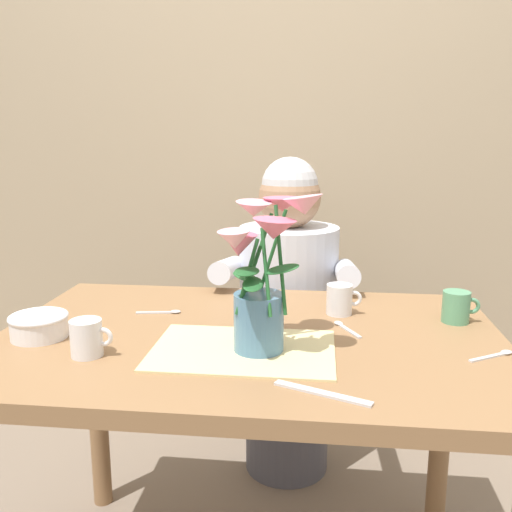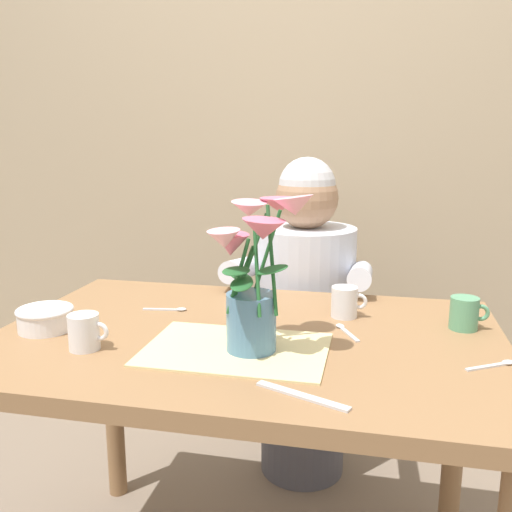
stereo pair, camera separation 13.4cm
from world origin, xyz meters
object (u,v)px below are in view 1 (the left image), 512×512
Objects in this scene: ceramic_bowl at (39,325)px; ceramic_mug at (340,299)px; tea_cup at (87,338)px; seated_person at (288,322)px; flower_vase at (262,274)px; dinner_knife at (322,393)px; coffee_cup at (457,307)px.

ceramic_bowl is 1.46× the size of ceramic_mug.
tea_cup is (0.16, -0.09, 0.01)m from ceramic_bowl.
flower_vase is at bearing -89.83° from seated_person.
coffee_cup is at bearing 75.65° from dinner_knife.
flower_vase is 0.40m from tea_cup.
ceramic_bowl is at bearing -159.94° from ceramic_mug.
flower_vase is 1.84× the size of dinner_knife.
flower_vase is 0.29m from dinner_knife.
seated_person is 0.90m from tea_cup.
seated_person is 0.91m from ceramic_bowl.
ceramic_mug is at bearing 173.73° from coffee_cup.
flower_vase reaches higher than coffee_cup.
ceramic_mug is at bearing 107.18° from dinner_knife.
flower_vase is 0.55m from coffee_cup.
seated_person is 12.20× the size of coffee_cup.
dinner_knife is 0.52m from tea_cup.
dinner_knife is 0.48m from ceramic_mug.
dinner_knife is (0.11, -0.92, 0.18)m from seated_person.
coffee_cup is at bearing 20.89° from tea_cup.
seated_person is 0.51m from ceramic_mug.
flower_vase is 3.75× the size of ceramic_mug.
coffee_cup is (0.34, 0.45, 0.04)m from dinner_knife.
flower_vase is 3.75× the size of coffee_cup.
tea_cup reaches higher than ceramic_bowl.
flower_vase is at bearing -3.14° from ceramic_bowl.
dinner_knife is 2.04× the size of coffee_cup.
ceramic_mug is at bearing 20.06° from ceramic_bowl.
seated_person is 3.25× the size of flower_vase.
flower_vase is 0.36m from ceramic_mug.
dinner_knife is (0.13, -0.19, -0.17)m from flower_vase.
seated_person is 0.80m from flower_vase.
tea_cup is at bearing -171.57° from dinner_knife.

